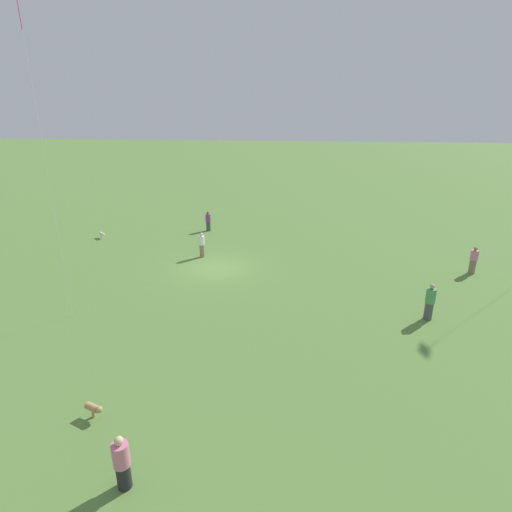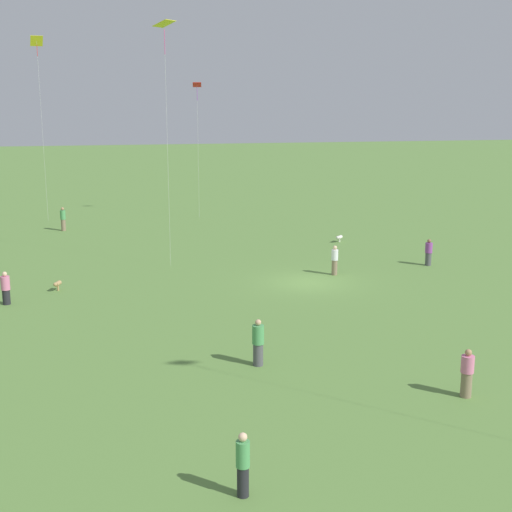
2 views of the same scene
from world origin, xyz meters
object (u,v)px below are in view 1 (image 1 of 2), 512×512
object	(u,v)px
person_3	(430,302)
person_4	(122,463)
person_1	(473,260)
person_5	(208,221)
dog_1	(102,234)
person_6	(202,245)
dog_0	(94,408)

from	to	relation	value
person_3	person_4	world-z (taller)	person_3
person_1	person_5	bearing A→B (deg)	166.65
person_3	person_5	xyz separation A→B (m)	(14.32, -13.78, -0.11)
person_1	person_5	distance (m)	20.06
person_4	dog_1	bearing A→B (deg)	-10.72
person_4	person_6	size ratio (longest dim) A/B	0.97
person_6	dog_1	size ratio (longest dim) A/B	2.64
person_4	person_6	xyz separation A→B (m)	(2.49, -18.08, 0.04)
person_5	dog_1	distance (m)	8.60
person_3	person_4	bearing A→B (deg)	-102.23
person_3	person_6	bearing A→B (deg)	-176.31
person_1	person_5	size ratio (longest dim) A/B	1.05
person_5	dog_0	xyz separation A→B (m)	(-1.49, 22.17, -0.44)
dog_0	dog_1	distance (m)	21.22
person_4	dog_1	world-z (taller)	person_4
person_4	dog_1	distance (m)	24.28
dog_0	dog_1	size ratio (longest dim) A/B	1.01
dog_1	person_4	bearing A→B (deg)	70.37
person_6	dog_1	bearing A→B (deg)	77.24
person_3	dog_0	size ratio (longest dim) A/B	2.78
person_3	person_6	distance (m)	15.13
person_3	dog_1	world-z (taller)	person_3
person_1	person_4	distance (m)	22.92
person_6	person_1	bearing A→B (deg)	-85.79
person_5	dog_1	world-z (taller)	person_5
person_1	person_4	world-z (taller)	person_1
person_3	person_5	size ratio (longest dim) A/B	1.12
person_4	dog_0	bearing A→B (deg)	2.67
person_1	person_4	size ratio (longest dim) A/B	1.03
person_4	person_6	bearing A→B (deg)	-31.35
person_3	person_4	distance (m)	15.18
person_4	person_6	world-z (taller)	person_6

